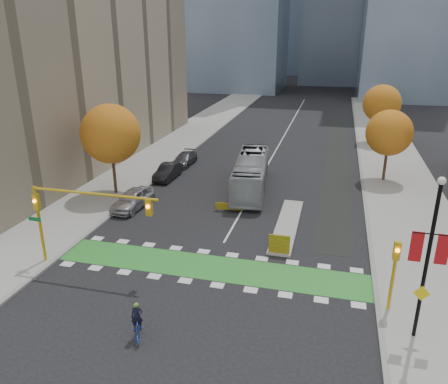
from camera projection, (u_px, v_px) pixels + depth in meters
The scene contains 22 objects.
ground at pixel (203, 279), 26.28m from camera, with size 300.00×300.00×0.00m, color black.
sidewalk_west at pixel (138, 167), 47.57m from camera, with size 7.00×120.00×0.15m, color gray.
sidewalk_east at pixel (401, 188), 41.26m from camera, with size 7.00×120.00×0.15m, color gray.
curb_west at pixel (168, 170), 46.75m from camera, with size 0.30×120.00×0.16m, color gray.
curb_east at pixel (363, 185), 42.08m from camera, with size 0.30×120.00×0.16m, color gray.
bike_crossing at pixel (210, 267), 27.64m from camera, with size 20.00×3.00×0.01m, color #2B852C.
centre_line at pixel (285, 135), 62.59m from camera, with size 0.15×70.00×0.01m, color silver.
bike_lane_paint at pixel (337, 157), 51.76m from camera, with size 2.50×50.00×0.01m, color black.
median_island at pixel (287, 225), 33.49m from camera, with size 1.60×10.00×0.16m, color gray.
hazard_board at pixel (279, 244), 28.88m from camera, with size 1.40×0.12×1.30m, color yellow.
building_west at pixel (50, 46), 47.51m from camera, with size 16.00×44.00×25.00m, color gray.
tree_west at pixel (111, 134), 38.02m from camera, with size 5.20×5.20×8.22m.
tree_east_near at pixel (389, 133), 41.76m from camera, with size 4.40×4.40×7.08m.
tree_east_far at pixel (382, 104), 56.03m from camera, with size 4.80×4.80×7.65m.
traffic_signal_west at pixel (74, 208), 26.27m from camera, with size 8.53×0.56×5.20m.
traffic_signal_east at pixel (395, 266), 22.42m from camera, with size 0.35×0.43×4.10m.
banner_lamppost at pixel (428, 254), 19.72m from camera, with size 1.65×0.36×8.28m.
cyclist at pixel (138, 326), 21.11m from camera, with size 1.24×1.81×1.98m.
bus at pixel (251, 173), 40.52m from camera, with size 2.73×11.69×3.26m, color #9A9FA1.
parked_car_a at pixel (133, 199), 36.52m from camera, with size 1.96×4.87×1.66m, color #AAA9AE.
parked_car_b at pixel (168, 171), 43.91m from camera, with size 1.58×4.54×1.49m, color black.
parked_car_c at pixel (184, 159), 48.47m from camera, with size 1.86×4.57×1.33m, color #4A4A4F.
Camera 1 is at (6.90, -21.77, 14.10)m, focal length 35.00 mm.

